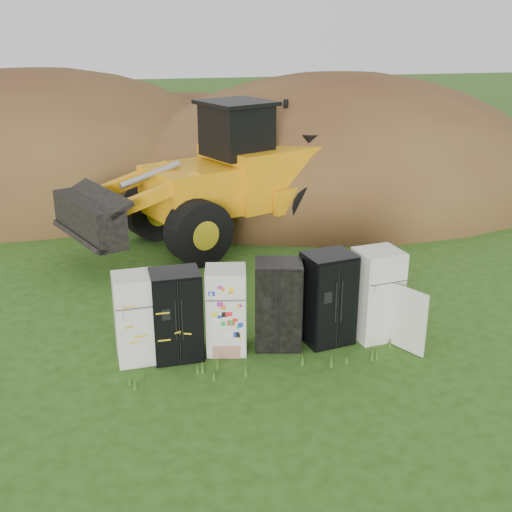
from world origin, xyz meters
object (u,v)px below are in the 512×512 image
(fridge_black_right, at_px, (328,298))
(fridge_dark_mid, at_px, (278,304))
(fridge_black_side, at_px, (176,315))
(fridge_sticker, at_px, (226,310))
(wheel_loader, at_px, (208,175))
(fridge_leftmost, at_px, (136,318))
(fridge_open_door, at_px, (377,294))

(fridge_black_right, bearing_deg, fridge_dark_mid, 168.08)
(fridge_black_side, distance_m, fridge_black_right, 3.02)
(fridge_sticker, xyz_separation_m, wheel_loader, (0.55, 6.49, 1.13))
(fridge_leftmost, height_order, fridge_dark_mid, fridge_dark_mid)
(fridge_dark_mid, bearing_deg, fridge_sticker, -168.97)
(wheel_loader, bearing_deg, fridge_dark_mid, -110.03)
(fridge_black_side, relative_size, fridge_dark_mid, 0.99)
(fridge_open_door, bearing_deg, fridge_leftmost, 170.85)
(fridge_sticker, xyz_separation_m, fridge_black_right, (2.05, -0.02, 0.07))
(fridge_dark_mid, distance_m, fridge_black_right, 1.01)
(fridge_black_side, height_order, fridge_open_door, fridge_open_door)
(fridge_sticker, xyz_separation_m, fridge_open_door, (3.07, -0.04, 0.08))
(fridge_open_door, xyz_separation_m, wheel_loader, (-2.53, 6.53, 1.06))
(fridge_sticker, bearing_deg, fridge_black_side, -166.38)
(fridge_leftmost, relative_size, fridge_black_side, 0.98)
(fridge_leftmost, bearing_deg, wheel_loader, 66.65)
(fridge_dark_mid, distance_m, fridge_open_door, 2.04)
(fridge_black_right, xyz_separation_m, wheel_loader, (-1.51, 6.50, 1.06))
(fridge_dark_mid, relative_size, fridge_open_door, 0.95)
(fridge_leftmost, relative_size, wheel_loader, 0.21)
(fridge_black_side, height_order, wheel_loader, wheel_loader)
(fridge_leftmost, height_order, fridge_sticker, fridge_leftmost)
(fridge_leftmost, bearing_deg, fridge_sticker, -3.75)
(fridge_black_right, distance_m, fridge_open_door, 1.02)
(fridge_black_side, distance_m, fridge_sticker, 0.97)
(fridge_open_door, distance_m, wheel_loader, 7.08)
(fridge_black_right, bearing_deg, wheel_loader, 91.69)
(fridge_leftmost, distance_m, fridge_sticker, 1.73)
(fridge_dark_mid, bearing_deg, fridge_leftmost, -168.54)
(fridge_black_side, distance_m, fridge_dark_mid, 2.01)
(fridge_leftmost, distance_m, fridge_open_door, 4.80)
(fridge_black_side, bearing_deg, fridge_black_right, -1.74)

